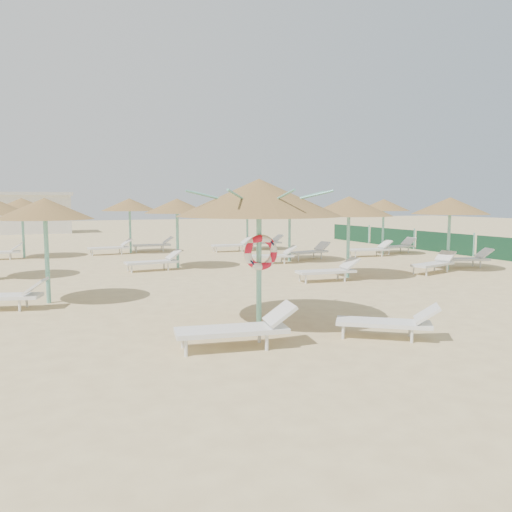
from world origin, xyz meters
name	(u,v)px	position (x,y,z in m)	size (l,w,h in m)	color
ground	(282,327)	(0.00, 0.00, 0.00)	(120.00, 120.00, 0.00)	#D7BF83
main_palapa	(259,198)	(-0.36, 0.38, 2.62)	(3.36, 3.36, 3.02)	#6EC0AC
lounger_main_a	(240,328)	(-1.34, -1.00, 0.36)	(2.17, 0.97, 0.76)	silver
lounger_main_b	(390,322)	(1.47, -1.57, 0.32)	(1.83, 1.55, 0.68)	silver
palapa_field	(225,208)	(2.48, 10.14, 2.30)	(20.74, 14.14, 2.72)	#6EC0AC
service_hut	(16,213)	(-6.00, 35.00, 1.64)	(8.40, 4.40, 3.25)	silver
windbreak_fence	(444,243)	(14.00, 9.96, 0.50)	(0.08, 19.84, 1.10)	#184A31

